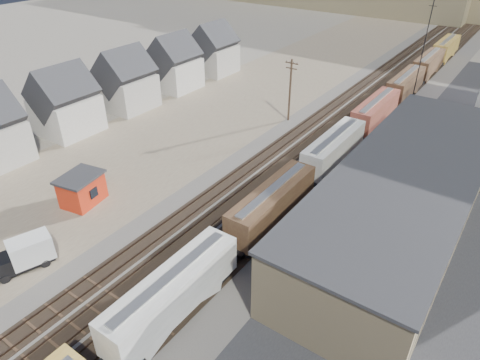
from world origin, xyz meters
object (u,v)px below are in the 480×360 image
Objects in this scene: box_truck at (24,255)px; maintenance_shed at (82,189)px; freight_train at (356,128)px; utility_pole_north at (290,89)px.

maintenance_shed reaches higher than box_truck.
utility_pole_north is at bearing 168.68° from freight_train.
freight_train reaches higher than maintenance_shed.
freight_train is 37.49m from maintenance_shed.
freight_train is 12.79m from utility_pole_north.
box_truck is (-15.49, -41.74, -1.23)m from freight_train.
utility_pole_north is (-12.30, 2.46, 2.50)m from freight_train.
freight_train reaches higher than box_truck.
box_truck is (-3.19, -44.20, -3.73)m from utility_pole_north.
freight_train is 44.54m from box_truck.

